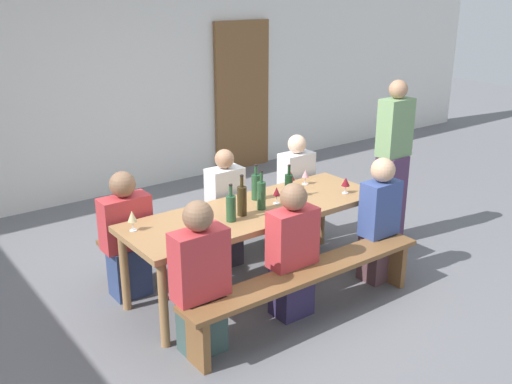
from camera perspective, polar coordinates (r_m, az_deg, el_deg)
The scene contains 23 objects.
ground_plane at distance 5.35m, azimuth -0.00°, elevation -9.12°, with size 24.00×24.00×0.00m, color slate.
back_wall at distance 7.54m, azimuth -14.89°, elevation 11.57°, with size 14.00×0.20×3.20m, color silver.
wooden_door at distance 8.47m, azimuth -1.35°, elevation 9.26°, with size 0.90×0.06×2.10m, color brown.
tasting_table at distance 5.06m, azimuth -0.00°, elevation -2.38°, with size 2.35×0.79×0.75m.
bench_near at distance 4.71m, azimuth 5.11°, elevation -8.48°, with size 2.25×0.30×0.45m.
bench_far at distance 5.71m, azimuth -4.17°, elevation -3.22°, with size 2.25×0.30×0.45m.
wine_bottle_0 at distance 4.73m, azimuth -2.45°, elevation -1.53°, with size 0.08×0.08×0.32m.
wine_bottle_1 at distance 5.25m, azimuth 3.20°, elevation 0.63°, with size 0.07×0.07×0.31m.
wine_bottle_2 at distance 4.97m, azimuth 0.53°, elevation -0.27°, with size 0.07×0.07×0.35m.
wine_bottle_3 at distance 5.20m, azimuth -0.01°, elevation 0.55°, with size 0.08×0.08×0.32m.
wine_bottle_4 at distance 4.85m, azimuth -1.38°, elevation -0.79°, with size 0.08×0.08×0.35m.
wine_glass_0 at distance 4.64m, azimuth -11.95°, elevation -2.37°, with size 0.07×0.07×0.17m.
wine_glass_1 at distance 5.63m, azimuth 4.82°, elevation 1.73°, with size 0.07×0.07×0.14m.
wine_glass_2 at distance 5.11m, azimuth 2.01°, elevation -0.02°, with size 0.06×0.06×0.15m.
wine_glass_3 at distance 5.49m, azimuth 3.40°, elevation 1.52°, with size 0.08×0.08×0.17m.
wine_glass_4 at distance 5.43m, azimuth 8.71°, elevation 0.95°, with size 0.08×0.08×0.15m.
seated_guest_near_0 at distance 4.24m, azimuth -5.43°, elevation -8.71°, with size 0.41×0.24×1.18m.
seated_guest_near_1 at distance 4.70m, azimuth 3.55°, elevation -6.04°, with size 0.40×0.24×1.13m.
seated_guest_near_2 at distance 5.35m, azimuth 11.87°, elevation -2.90°, with size 0.34×0.24×1.16m.
seated_guest_far_0 at distance 5.11m, azimuth -12.45°, elevation -4.39°, with size 0.42×0.24×1.13m.
seated_guest_far_1 at distance 5.55m, azimuth -3.00°, elevation -1.85°, with size 0.33×0.24×1.15m.
seated_guest_far_2 at distance 6.04m, azimuth 3.89°, elevation -0.01°, with size 0.35×0.24×1.15m.
standing_host at distance 6.10m, azimuth 13.09°, elevation 2.48°, with size 0.33×0.24×1.70m.
Camera 1 is at (-2.81, -3.76, 2.57)m, focal length 41.16 mm.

